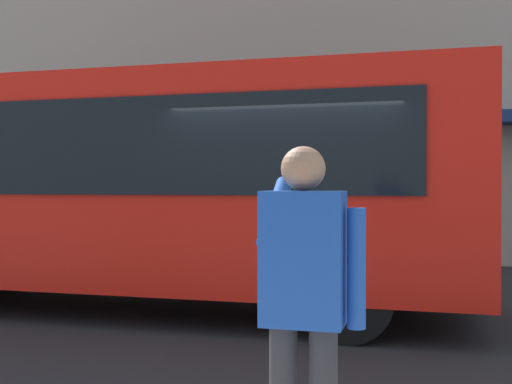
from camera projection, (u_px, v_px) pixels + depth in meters
The scene contains 3 objects.
ground_plane at pixel (299, 324), 7.66m from camera, with size 60.00×60.00×0.00m, color #232326.
red_bus at pixel (132, 183), 8.56m from camera, with size 9.05×2.54×3.08m.
pedestrian_photographer at pixel (304, 290), 3.15m from camera, with size 0.53×0.52×1.70m.
Camera 1 is at (-1.53, 7.51, 1.66)m, focal length 44.99 mm.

